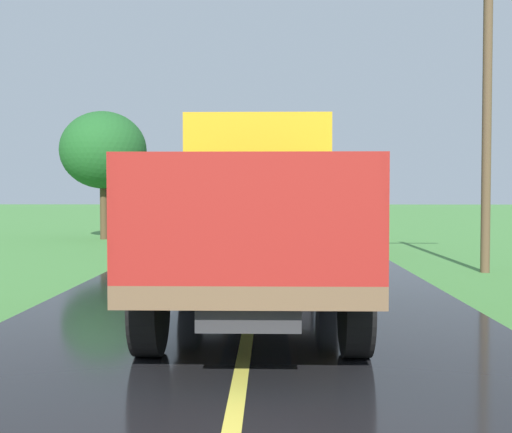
{
  "coord_description": "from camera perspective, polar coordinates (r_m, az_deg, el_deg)",
  "views": [
    {
      "loc": [
        0.27,
        2.81,
        1.75
      ],
      "look_at": [
        0.06,
        12.28,
        1.4
      ],
      "focal_mm": 45.85,
      "sensor_mm": 36.0,
      "label": 1
    }
  ],
  "objects": [
    {
      "name": "roadside_tree_near_left",
      "position": [
        25.19,
        -13.18,
        5.64
      ],
      "size": [
        3.21,
        3.21,
        4.79
      ],
      "color": "#4C3823",
      "rests_on": "ground"
    },
    {
      "name": "banana_truck_near",
      "position": [
        9.02,
        0.18,
        0.31
      ],
      "size": [
        2.38,
        5.82,
        2.8
      ],
      "color": "#2D2D30",
      "rests_on": "road_surface"
    },
    {
      "name": "banana_truck_far",
      "position": [
        20.19,
        1.19,
        1.29
      ],
      "size": [
        2.38,
        5.81,
        2.8
      ],
      "color": "#2D2D30",
      "rests_on": "road_surface"
    },
    {
      "name": "utility_pole_roadside",
      "position": [
        15.2,
        19.5,
        8.74
      ],
      "size": [
        2.29,
        0.2,
        6.43
      ],
      "color": "brown",
      "rests_on": "ground"
    }
  ]
}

